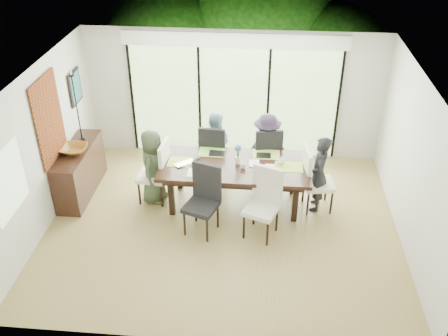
# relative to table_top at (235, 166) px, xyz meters

# --- Properties ---
(floor) EXTENTS (6.00, 5.00, 0.01)m
(floor) POSITION_rel_table_top_xyz_m (-0.16, -0.65, -0.80)
(floor) COLOR brown
(floor) RESTS_ON ground
(ceiling) EXTENTS (6.00, 5.00, 0.01)m
(ceiling) POSITION_rel_table_top_xyz_m (-0.16, -0.65, 1.91)
(ceiling) COLOR white
(ceiling) RESTS_ON wall_back
(wall_back) EXTENTS (6.00, 0.02, 2.70)m
(wall_back) POSITION_rel_table_top_xyz_m (-0.16, 1.86, 0.55)
(wall_back) COLOR beige
(wall_back) RESTS_ON floor
(wall_front) EXTENTS (6.00, 0.02, 2.70)m
(wall_front) POSITION_rel_table_top_xyz_m (-0.16, -3.16, 0.55)
(wall_front) COLOR beige
(wall_front) RESTS_ON floor
(wall_left) EXTENTS (0.02, 5.00, 2.70)m
(wall_left) POSITION_rel_table_top_xyz_m (-3.17, -0.65, 0.55)
(wall_left) COLOR silver
(wall_left) RESTS_ON floor
(wall_right) EXTENTS (0.02, 5.00, 2.70)m
(wall_right) POSITION_rel_table_top_xyz_m (2.85, -0.65, 0.55)
(wall_right) COLOR white
(wall_right) RESTS_ON floor
(glass_doors) EXTENTS (4.20, 0.02, 2.30)m
(glass_doors) POSITION_rel_table_top_xyz_m (-0.16, 1.82, 0.40)
(glass_doors) COLOR #598C3F
(glass_doors) RESTS_ON wall_back
(blinds_header) EXTENTS (4.40, 0.06, 0.28)m
(blinds_header) POSITION_rel_table_top_xyz_m (-0.16, 1.81, 1.70)
(blinds_header) COLOR white
(blinds_header) RESTS_ON wall_back
(mullion_a) EXTENTS (0.05, 0.04, 2.30)m
(mullion_a) POSITION_rel_table_top_xyz_m (-2.26, 1.81, 0.40)
(mullion_a) COLOR black
(mullion_a) RESTS_ON wall_back
(mullion_b) EXTENTS (0.05, 0.04, 2.30)m
(mullion_b) POSITION_rel_table_top_xyz_m (-0.86, 1.81, 0.40)
(mullion_b) COLOR black
(mullion_b) RESTS_ON wall_back
(mullion_c) EXTENTS (0.05, 0.04, 2.30)m
(mullion_c) POSITION_rel_table_top_xyz_m (0.54, 1.81, 0.40)
(mullion_c) COLOR black
(mullion_c) RESTS_ON wall_back
(mullion_d) EXTENTS (0.05, 0.04, 2.30)m
(mullion_d) POSITION_rel_table_top_xyz_m (1.94, 1.81, 0.40)
(mullion_d) COLOR black
(mullion_d) RESTS_ON wall_back
(side_window) EXTENTS (0.02, 0.90, 1.00)m
(side_window) POSITION_rel_table_top_xyz_m (-3.13, -1.85, 0.70)
(side_window) COLOR #8CAD7F
(side_window) RESTS_ON wall_left
(deck) EXTENTS (6.00, 1.80, 0.10)m
(deck) POSITION_rel_table_top_xyz_m (-0.16, 2.75, -0.85)
(deck) COLOR #503722
(deck) RESTS_ON ground
(rail_top) EXTENTS (6.00, 0.08, 0.06)m
(rail_top) POSITION_rel_table_top_xyz_m (-0.16, 3.55, -0.25)
(rail_top) COLOR brown
(rail_top) RESTS_ON deck
(foliage_left) EXTENTS (3.20, 3.20, 3.20)m
(foliage_left) POSITION_rel_table_top_xyz_m (-1.96, 4.55, 0.64)
(foliage_left) COLOR #14380F
(foliage_left) RESTS_ON ground
(foliage_mid) EXTENTS (4.00, 4.00, 4.00)m
(foliage_mid) POSITION_rel_table_top_xyz_m (0.24, 5.15, 1.00)
(foliage_mid) COLOR #14380F
(foliage_mid) RESTS_ON ground
(foliage_right) EXTENTS (2.80, 2.80, 2.80)m
(foliage_right) POSITION_rel_table_top_xyz_m (2.04, 4.35, 0.46)
(foliage_right) COLOR #14380F
(foliage_right) RESTS_ON ground
(foliage_far) EXTENTS (3.60, 3.60, 3.60)m
(foliage_far) POSITION_rel_table_top_xyz_m (-0.76, 5.85, 0.82)
(foliage_far) COLOR #14380F
(foliage_far) RESTS_ON ground
(table_top) EXTENTS (2.66, 1.22, 0.07)m
(table_top) POSITION_rel_table_top_xyz_m (0.00, 0.00, 0.00)
(table_top) COLOR black
(table_top) RESTS_ON floor
(table_apron) EXTENTS (2.43, 1.00, 0.11)m
(table_apron) POSITION_rel_table_top_xyz_m (0.00, 0.00, -0.10)
(table_apron) COLOR black
(table_apron) RESTS_ON floor
(table_leg_fl) EXTENTS (0.10, 0.10, 0.76)m
(table_leg_fl) POSITION_rel_table_top_xyz_m (-1.08, -0.43, -0.42)
(table_leg_fl) COLOR black
(table_leg_fl) RESTS_ON floor
(table_leg_fr) EXTENTS (0.10, 0.10, 0.76)m
(table_leg_fr) POSITION_rel_table_top_xyz_m (1.08, -0.43, -0.42)
(table_leg_fr) COLOR black
(table_leg_fr) RESTS_ON floor
(table_leg_bl) EXTENTS (0.10, 0.10, 0.76)m
(table_leg_bl) POSITION_rel_table_top_xyz_m (-1.08, 0.43, -0.42)
(table_leg_bl) COLOR black
(table_leg_bl) RESTS_ON floor
(table_leg_br) EXTENTS (0.10, 0.10, 0.76)m
(table_leg_br) POSITION_rel_table_top_xyz_m (1.08, 0.43, -0.42)
(table_leg_br) COLOR black
(table_leg_br) RESTS_ON floor
(chair_left_end) EXTENTS (0.55, 0.55, 1.22)m
(chair_left_end) POSITION_rel_table_top_xyz_m (-1.50, 0.00, -0.19)
(chair_left_end) COLOR white
(chair_left_end) RESTS_ON floor
(chair_right_end) EXTENTS (0.58, 0.58, 1.22)m
(chair_right_end) POSITION_rel_table_top_xyz_m (1.50, 0.00, -0.19)
(chair_right_end) COLOR white
(chair_right_end) RESTS_ON floor
(chair_far_left) EXTENTS (0.56, 0.56, 1.22)m
(chair_far_left) POSITION_rel_table_top_xyz_m (-0.45, 0.85, -0.19)
(chair_far_left) COLOR black
(chair_far_left) RESTS_ON floor
(chair_far_right) EXTENTS (0.59, 0.59, 1.22)m
(chair_far_right) POSITION_rel_table_top_xyz_m (0.55, 0.85, -0.19)
(chair_far_right) COLOR black
(chair_far_right) RESTS_ON floor
(chair_near_left) EXTENTS (0.65, 0.65, 1.22)m
(chair_near_left) POSITION_rel_table_top_xyz_m (-0.50, -0.87, -0.19)
(chair_near_left) COLOR black
(chair_near_left) RESTS_ON floor
(chair_near_right) EXTENTS (0.66, 0.66, 1.22)m
(chair_near_right) POSITION_rel_table_top_xyz_m (0.50, -0.87, -0.19)
(chair_near_right) COLOR silver
(chair_near_right) RESTS_ON floor
(person_left_end) EXTENTS (0.50, 0.71, 1.43)m
(person_left_end) POSITION_rel_table_top_xyz_m (-1.48, 0.00, -0.08)
(person_left_end) COLOR #394930
(person_left_end) RESTS_ON floor
(person_right_end) EXTENTS (0.49, 0.71, 1.43)m
(person_right_end) POSITION_rel_table_top_xyz_m (1.48, 0.00, -0.08)
(person_right_end) COLOR black
(person_right_end) RESTS_ON floor
(person_far_left) EXTENTS (0.67, 0.42, 1.43)m
(person_far_left) POSITION_rel_table_top_xyz_m (-0.45, 0.83, -0.08)
(person_far_left) COLOR #7391A7
(person_far_left) RESTS_ON floor
(person_far_right) EXTENTS (0.72, 0.51, 1.43)m
(person_far_right) POSITION_rel_table_top_xyz_m (0.55, 0.83, -0.08)
(person_far_right) COLOR #261D2B
(person_far_right) RESTS_ON floor
(placemat_left) EXTENTS (0.49, 0.35, 0.01)m
(placemat_left) POSITION_rel_table_top_xyz_m (-0.95, 0.00, 0.04)
(placemat_left) COLOR #97AE3E
(placemat_left) RESTS_ON table_top
(placemat_right) EXTENTS (0.49, 0.35, 0.01)m
(placemat_right) POSITION_rel_table_top_xyz_m (0.95, 0.00, 0.04)
(placemat_right) COLOR #98AA3C
(placemat_right) RESTS_ON table_top
(placemat_far_l) EXTENTS (0.49, 0.35, 0.01)m
(placemat_far_l) POSITION_rel_table_top_xyz_m (-0.45, 0.40, 0.04)
(placemat_far_l) COLOR #81B942
(placemat_far_l) RESTS_ON table_top
(placemat_far_r) EXTENTS (0.49, 0.35, 0.01)m
(placemat_far_r) POSITION_rel_table_top_xyz_m (0.55, 0.40, 0.04)
(placemat_far_r) COLOR #A6C446
(placemat_far_r) RESTS_ON table_top
(placemat_paper) EXTENTS (0.49, 0.35, 0.01)m
(placemat_paper) POSITION_rel_table_top_xyz_m (-0.55, -0.30, 0.04)
(placemat_paper) COLOR white
(placemat_paper) RESTS_ON table_top
(tablet_far_l) EXTENTS (0.29, 0.20, 0.01)m
(tablet_far_l) POSITION_rel_table_top_xyz_m (-0.35, 0.35, 0.05)
(tablet_far_l) COLOR black
(tablet_far_l) RESTS_ON table_top
(tablet_far_r) EXTENTS (0.27, 0.19, 0.01)m
(tablet_far_r) POSITION_rel_table_top_xyz_m (0.50, 0.35, 0.05)
(tablet_far_r) COLOR black
(tablet_far_r) RESTS_ON table_top
(papers) EXTENTS (0.33, 0.24, 0.00)m
(papers) POSITION_rel_table_top_xyz_m (0.70, -0.05, 0.04)
(papers) COLOR white
(papers) RESTS_ON table_top
(platter_base) EXTENTS (0.29, 0.29, 0.03)m
(platter_base) POSITION_rel_table_top_xyz_m (-0.55, -0.30, 0.05)
(platter_base) COLOR white
(platter_base) RESTS_ON table_top
(platter_snacks) EXTENTS (0.22, 0.22, 0.02)m
(platter_snacks) POSITION_rel_table_top_xyz_m (-0.55, -0.30, 0.07)
(platter_snacks) COLOR orange
(platter_snacks) RESTS_ON table_top
(vase) EXTENTS (0.09, 0.09, 0.13)m
(vase) POSITION_rel_table_top_xyz_m (0.05, 0.05, 0.10)
(vase) COLOR silver
(vase) RESTS_ON table_top
(hyacinth_stems) EXTENTS (0.04, 0.04, 0.18)m
(hyacinth_stems) POSITION_rel_table_top_xyz_m (0.05, 0.05, 0.23)
(hyacinth_stems) COLOR #337226
(hyacinth_stems) RESTS_ON table_top
(hyacinth_blooms) EXTENTS (0.12, 0.12, 0.12)m
(hyacinth_blooms) POSITION_rel_table_top_xyz_m (0.05, 0.05, 0.34)
(hyacinth_blooms) COLOR #4B64BC
(hyacinth_blooms) RESTS_ON table_top
(laptop) EXTENTS (0.43, 0.41, 0.03)m
(laptop) POSITION_rel_table_top_xyz_m (-0.85, -0.10, 0.05)
(laptop) COLOR silver
(laptop) RESTS_ON table_top
(cup_a) EXTENTS (0.17, 0.17, 0.11)m
(cup_a) POSITION_rel_table_top_xyz_m (-0.70, 0.15, 0.09)
(cup_a) COLOR white
(cup_a) RESTS_ON table_top
(cup_b) EXTENTS (0.16, 0.16, 0.10)m
(cup_b) POSITION_rel_table_top_xyz_m (0.15, -0.10, 0.08)
(cup_b) COLOR white
(cup_b) RESTS_ON table_top
(cup_c) EXTENTS (0.19, 0.19, 0.11)m
(cup_c) POSITION_rel_table_top_xyz_m (0.80, 0.10, 0.09)
(cup_c) COLOR white
(cup_c) RESTS_ON table_top
(book) EXTENTS (0.19, 0.26, 0.02)m
(book) POSITION_rel_table_top_xyz_m (0.25, 0.05, 0.04)
(book) COLOR white
(book) RESTS_ON table_top
(sideboard) EXTENTS (0.46, 1.63, 0.92)m
(sideboard) POSITION_rel_table_top_xyz_m (-2.92, 0.12, -0.34)
(sideboard) COLOR black
(sideboard) RESTS_ON floor
(bowl) EXTENTS (0.49, 0.49, 0.12)m
(bowl) POSITION_rel_table_top_xyz_m (-2.92, 0.02, 0.18)
(bowl) COLOR brown
(bowl) RESTS_ON sideboard
(candlestick_base) EXTENTS (0.10, 0.10, 0.04)m
(candlestick_base) POSITION_rel_table_top_xyz_m (-2.92, 0.47, 0.14)
(candlestick_base) COLOR black
(candlestick_base) RESTS_ON sideboard
(candlestick_shaft) EXTENTS (0.02, 0.02, 1.27)m
(candlestick_shaft) POSITION_rel_table_top_xyz_m (-2.92, 0.47, 0.78)
(candlestick_shaft) COLOR black
(candlestick_shaft) RESTS_ON sideboard
(candlestick_pan) EXTENTS (0.10, 0.10, 0.03)m
(candlestick_pan) POSITION_rel_table_top_xyz_m (-2.92, 0.47, 1.42)
(candlestick_pan) COLOR black
(candlestick_pan) RESTS_ON sideboard
(candle) EXTENTS (0.04, 0.04, 0.10)m
(candle) POSITION_rel_table_top_xyz_m (-2.92, 0.47, 1.48)
(candle) COLOR silver
(candle) RESTS_ON sideboard
(tapestry) EXTENTS (0.02, 1.00, 1.50)m
(tapestry) POSITION_rel_table_top_xyz_m (-3.13, -0.25, 0.90)
(tapestry) COLOR #923915
(tapestry) RESTS_ON wall_left
(art_frame) EXTENTS (0.03, 0.55, 0.65)m
(art_frame) POSITION_rel_table_top_xyz_m (-3.13, 1.05, 0.95)
(art_frame) COLOR black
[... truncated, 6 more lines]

